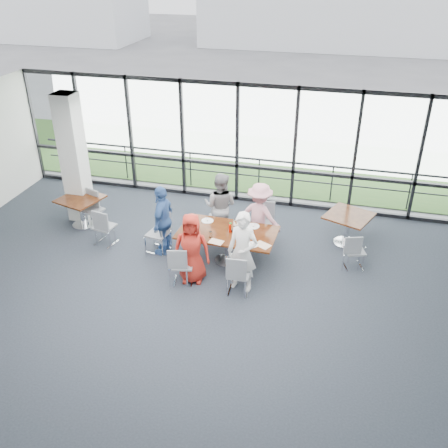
% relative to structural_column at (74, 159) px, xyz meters
% --- Properties ---
extents(floor, '(12.00, 10.00, 0.02)m').
position_rel_structural_column_xyz_m(floor, '(3.60, -3.00, -1.61)').
color(floor, '#222830').
rests_on(floor, ground).
extents(ceiling, '(12.00, 10.00, 0.04)m').
position_rel_structural_column_xyz_m(ceiling, '(3.60, -3.00, 1.60)').
color(ceiling, white).
rests_on(ceiling, ground).
extents(curtain_wall_back, '(12.00, 0.10, 3.20)m').
position_rel_structural_column_xyz_m(curtain_wall_back, '(3.60, 2.00, 0.00)').
color(curtain_wall_back, white).
rests_on(curtain_wall_back, ground).
extents(structural_column, '(0.50, 0.50, 3.20)m').
position_rel_structural_column_xyz_m(structural_column, '(0.00, 0.00, 0.00)').
color(structural_column, silver).
rests_on(structural_column, ground).
extents(apron, '(80.00, 70.00, 0.02)m').
position_rel_structural_column_xyz_m(apron, '(3.60, 7.00, -1.62)').
color(apron, slate).
rests_on(apron, ground).
extents(grass_strip, '(80.00, 5.00, 0.01)m').
position_rel_structural_column_xyz_m(grass_strip, '(3.60, 5.00, -1.59)').
color(grass_strip, '#2D5A24').
rests_on(grass_strip, ground).
extents(hangar_aux, '(10.00, 6.00, 4.00)m').
position_rel_structural_column_xyz_m(hangar_aux, '(-14.40, 25.00, 0.40)').
color(hangar_aux, white).
rests_on(hangar_aux, ground).
extents(guard_rail, '(12.00, 0.06, 0.06)m').
position_rel_structural_column_xyz_m(guard_rail, '(3.60, 2.60, -1.10)').
color(guard_rail, '#2D2D33').
rests_on(guard_rail, ground).
extents(main_table, '(2.13, 1.23, 0.75)m').
position_rel_structural_column_xyz_m(main_table, '(4.12, -1.06, -0.96)').
color(main_table, black).
rests_on(main_table, ground).
extents(side_table_left, '(1.16, 1.16, 0.75)m').
position_rel_structural_column_xyz_m(side_table_left, '(0.24, -0.39, -0.95)').
color(side_table_left, black).
rests_on(side_table_left, ground).
extents(side_table_right, '(1.24, 1.24, 0.75)m').
position_rel_structural_column_xyz_m(side_table_right, '(6.62, 0.38, -0.95)').
color(side_table_right, black).
rests_on(side_table_right, ground).
extents(diner_near_left, '(0.82, 0.61, 1.53)m').
position_rel_structural_column_xyz_m(diner_near_left, '(3.59, -1.92, -0.84)').
color(diner_near_left, '#A92218').
rests_on(diner_near_left, ground).
extents(diner_near_right, '(0.69, 0.55, 1.71)m').
position_rel_structural_column_xyz_m(diner_near_right, '(4.65, -1.93, -0.75)').
color(diner_near_right, silver).
rests_on(diner_near_right, ground).
extents(diner_far_left, '(0.84, 0.55, 1.64)m').
position_rel_structural_column_xyz_m(diner_far_left, '(3.70, -0.08, -0.78)').
color(diner_far_left, slate).
rests_on(diner_far_left, ground).
extents(diner_far_right, '(1.12, 0.78, 1.57)m').
position_rel_structural_column_xyz_m(diner_far_right, '(4.66, -0.25, -0.81)').
color(diner_far_right, '#CF8895').
rests_on(diner_far_right, ground).
extents(diner_end, '(0.52, 0.96, 1.63)m').
position_rel_structural_column_xyz_m(diner_end, '(2.64, -1.03, -0.78)').
color(diner_end, '#325796').
rests_on(diner_end, ground).
extents(chair_main_nl, '(0.49, 0.49, 0.85)m').
position_rel_structural_column_xyz_m(chair_main_nl, '(3.43, -2.05, -1.18)').
color(chair_main_nl, gray).
rests_on(chair_main_nl, ground).
extents(chair_main_nr, '(0.45, 0.45, 0.87)m').
position_rel_structural_column_xyz_m(chair_main_nr, '(4.62, -2.09, -1.16)').
color(chair_main_nr, gray).
rests_on(chair_main_nr, ground).
extents(chair_main_fl, '(0.44, 0.44, 0.82)m').
position_rel_structural_column_xyz_m(chair_main_fl, '(3.55, 0.07, -1.19)').
color(chair_main_fl, gray).
rests_on(chair_main_fl, ground).
extents(chair_main_fr, '(0.51, 0.51, 0.90)m').
position_rel_structural_column_xyz_m(chair_main_fr, '(4.68, 0.02, -1.15)').
color(chair_main_fr, gray).
rests_on(chair_main_fr, ground).
extents(chair_main_end, '(0.51, 0.51, 0.89)m').
position_rel_structural_column_xyz_m(chair_main_end, '(2.49, -1.04, -1.15)').
color(chair_main_end, gray).
rests_on(chair_main_end, ground).
extents(chair_spare_la, '(0.51, 0.51, 0.90)m').
position_rel_structural_column_xyz_m(chair_spare_la, '(1.18, -1.05, -1.15)').
color(chair_spare_la, gray).
rests_on(chair_spare_la, ground).
extents(chair_spare_lb, '(0.55, 0.55, 0.88)m').
position_rel_structural_column_xyz_m(chair_spare_lb, '(0.53, -0.35, -1.16)').
color(chair_spare_lb, gray).
rests_on(chair_spare_lb, ground).
extents(chair_spare_r, '(0.50, 0.50, 0.81)m').
position_rel_structural_column_xyz_m(chair_spare_r, '(6.82, -0.59, -1.20)').
color(chair_spare_r, gray).
rests_on(chair_spare_r, ground).
extents(plate_nl, '(0.24, 0.24, 0.01)m').
position_rel_structural_column_xyz_m(plate_nl, '(3.52, -1.45, -0.84)').
color(plate_nl, white).
rests_on(plate_nl, main_table).
extents(plate_nr, '(0.25, 0.25, 0.01)m').
position_rel_structural_column_xyz_m(plate_nr, '(4.74, -1.46, -0.84)').
color(plate_nr, white).
rests_on(plate_nr, main_table).
extents(plate_fl, '(0.27, 0.27, 0.01)m').
position_rel_structural_column_xyz_m(plate_fl, '(3.57, -0.71, -0.84)').
color(plate_fl, white).
rests_on(plate_fl, main_table).
extents(plate_fr, '(0.28, 0.28, 0.01)m').
position_rel_structural_column_xyz_m(plate_fr, '(4.60, -0.70, -0.84)').
color(plate_fr, white).
rests_on(plate_fr, main_table).
extents(plate_end, '(0.24, 0.24, 0.01)m').
position_rel_structural_column_xyz_m(plate_end, '(3.26, -0.97, -0.84)').
color(plate_end, white).
rests_on(plate_end, main_table).
extents(tumbler_a, '(0.07, 0.07, 0.13)m').
position_rel_structural_column_xyz_m(tumbler_a, '(3.83, -1.37, -0.78)').
color(tumbler_a, white).
rests_on(tumbler_a, main_table).
extents(tumbler_b, '(0.06, 0.06, 0.13)m').
position_rel_structural_column_xyz_m(tumbler_b, '(4.45, -1.30, -0.79)').
color(tumbler_b, white).
rests_on(tumbler_b, main_table).
extents(tumbler_c, '(0.08, 0.08, 0.15)m').
position_rel_structural_column_xyz_m(tumbler_c, '(4.22, -0.77, -0.77)').
color(tumbler_c, white).
rests_on(tumbler_c, main_table).
extents(tumbler_d, '(0.07, 0.07, 0.14)m').
position_rel_structural_column_xyz_m(tumbler_d, '(3.39, -1.25, -0.78)').
color(tumbler_d, white).
rests_on(tumbler_d, main_table).
extents(menu_a, '(0.33, 0.26, 0.00)m').
position_rel_structural_column_xyz_m(menu_a, '(4.00, -1.53, -0.85)').
color(menu_a, silver).
rests_on(menu_a, main_table).
extents(menu_b, '(0.39, 0.34, 0.00)m').
position_rel_structural_column_xyz_m(menu_b, '(4.95, -1.41, -0.85)').
color(menu_b, silver).
rests_on(menu_b, main_table).
extents(menu_c, '(0.28, 0.20, 0.00)m').
position_rel_structural_column_xyz_m(menu_c, '(4.31, -0.65, -0.85)').
color(menu_c, silver).
rests_on(menu_c, main_table).
extents(condiment_caddy, '(0.10, 0.07, 0.04)m').
position_rel_structural_column_xyz_m(condiment_caddy, '(4.23, -1.01, -0.83)').
color(condiment_caddy, black).
rests_on(condiment_caddy, main_table).
extents(ketchup_bottle, '(0.06, 0.06, 0.18)m').
position_rel_structural_column_xyz_m(ketchup_bottle, '(4.17, -1.06, -0.76)').
color(ketchup_bottle, '#B00F00').
rests_on(ketchup_bottle, main_table).
extents(green_bottle, '(0.05, 0.05, 0.20)m').
position_rel_structural_column_xyz_m(green_bottle, '(4.17, -1.02, -0.75)').
color(green_bottle, '#1C7B20').
rests_on(green_bottle, main_table).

